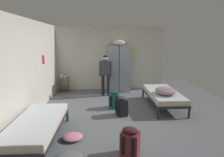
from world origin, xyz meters
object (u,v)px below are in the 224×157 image
bedding_heap (166,91)px  backpack_black (122,106)px  water_bottle (61,76)px  clothes_pile_pink (73,137)px  backpack_teal (114,100)px  shelf_unit (64,83)px  locker_bank (119,68)px  bed_left_front (37,124)px  lotion_bottle (65,76)px  person_traveler (106,72)px  backpack_maroon (130,142)px  bed_right (163,95)px

bedding_heap → backpack_black: bedding_heap is taller
water_bottle → clothes_pile_pink: bearing=-74.2°
backpack_teal → shelf_unit: bearing=136.0°
locker_bank → bed_left_front: size_ratio=1.09×
clothes_pile_pink → lotion_bottle: bearing=103.8°
bed_left_front → lotion_bottle: 3.63m
person_traveler → backpack_maroon: person_traveler is taller
person_traveler → backpack_teal: bearing=-79.2°
locker_bank → lotion_bottle: bearing=-178.3°
bedding_heap → water_bottle: bearing=149.1°
shelf_unit → water_bottle: 0.32m
shelf_unit → lotion_bottle: lotion_bottle is taller
bed_right → person_traveler: person_traveler is taller
shelf_unit → bed_right: size_ratio=0.30×
bed_right → lotion_bottle: bearing=152.7°
water_bottle → shelf_unit: bearing=-14.0°
bed_left_front → backpack_maroon: backpack_maroon is taller
bed_right → lotion_bottle: size_ratio=10.95×
shelf_unit → water_bottle: bearing=166.0°
backpack_maroon → bedding_heap: bearing=57.2°
bed_right → water_bottle: size_ratio=9.41×
shelf_unit → lotion_bottle: bearing=-29.7°
backpack_maroon → clothes_pile_pink: 1.29m
backpack_maroon → bed_right: bearing=59.9°
shelf_unit → backpack_teal: shelf_unit is taller
backpack_teal → bed_right: bearing=2.6°
clothes_pile_pink → bedding_heap: bearing=31.5°
person_traveler → water_bottle: person_traveler is taller
bedding_heap → water_bottle: 4.11m
bed_right → bed_left_front: (-3.23, -1.86, 0.00)m
bed_right → bed_left_front: bearing=-150.1°
locker_bank → person_traveler: locker_bank is taller
shelf_unit → backpack_maroon: bearing=-63.6°
bedding_heap → lotion_bottle: size_ratio=3.78×
person_traveler → backpack_teal: (0.24, -1.28, -0.66)m
locker_bank → backpack_teal: locker_bank is taller
bed_right → backpack_maroon: 2.78m
water_bottle → backpack_maroon: (2.17, -4.22, -0.40)m
locker_bank → bedding_heap: locker_bank is taller
backpack_maroon → backpack_teal: size_ratio=1.00×
locker_bank → backpack_black: (-0.11, -2.45, -0.71)m
locker_bank → bedding_heap: 2.47m
bed_left_front → bedding_heap: size_ratio=2.89×
locker_bank → shelf_unit: bearing=-179.4°
bed_left_front → backpack_teal: bearing=46.7°
person_traveler → clothes_pile_pink: size_ratio=3.52×
locker_bank → water_bottle: (-2.31, -0.00, -0.31)m
person_traveler → lotion_bottle: (-1.62, 0.55, -0.27)m
water_bottle → bedding_heap: bearing=-30.9°
bedding_heap → backpack_maroon: size_ratio=1.19×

